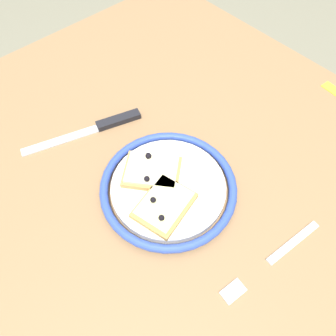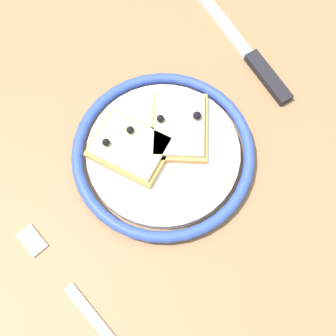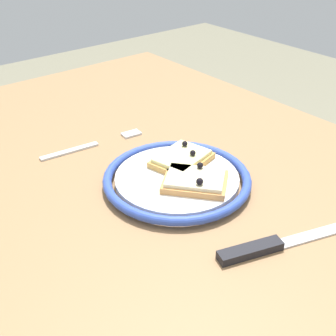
# 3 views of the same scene
# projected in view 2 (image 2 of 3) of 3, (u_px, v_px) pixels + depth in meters

# --- Properties ---
(ground_plane) EXTENTS (6.00, 6.00, 0.00)m
(ground_plane) POSITION_uv_depth(u_px,v_px,m) (169.00, 274.00, 1.25)
(ground_plane) COLOR gray
(dining_table) EXTENTS (1.14, 0.88, 0.74)m
(dining_table) POSITION_uv_depth(u_px,v_px,m) (170.00, 213.00, 0.63)
(dining_table) COLOR #936D47
(dining_table) RESTS_ON ground_plane
(plate) EXTENTS (0.24, 0.24, 0.02)m
(plate) POSITION_uv_depth(u_px,v_px,m) (163.00, 153.00, 0.57)
(plate) COLOR white
(plate) RESTS_ON dining_table
(pizza_slice_near) EXTENTS (0.12, 0.12, 0.03)m
(pizza_slice_near) POSITION_uv_depth(u_px,v_px,m) (179.00, 126.00, 0.56)
(pizza_slice_near) COLOR tan
(pizza_slice_near) RESTS_ON plate
(pizza_slice_far) EXTENTS (0.09, 0.11, 0.03)m
(pizza_slice_far) POSITION_uv_depth(u_px,v_px,m) (130.00, 147.00, 0.55)
(pizza_slice_far) COLOR tan
(pizza_slice_far) RESTS_ON plate
(knife) EXTENTS (0.09, 0.23, 0.01)m
(knife) POSITION_uv_depth(u_px,v_px,m) (255.00, 61.00, 0.62)
(knife) COLOR silver
(knife) RESTS_ON dining_table
(fork) EXTENTS (0.04, 0.20, 0.00)m
(fork) POSITION_uv_depth(u_px,v_px,m) (72.00, 291.00, 0.51)
(fork) COLOR silver
(fork) RESTS_ON dining_table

